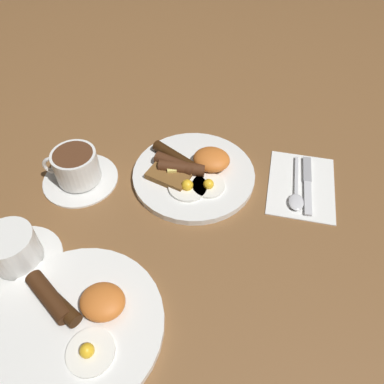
# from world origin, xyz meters

# --- Properties ---
(ground_plane) EXTENTS (3.00, 3.00, 0.00)m
(ground_plane) POSITION_xyz_m (0.00, 0.00, 0.00)
(ground_plane) COLOR brown
(breakfast_plate_near) EXTENTS (0.27, 0.27, 0.05)m
(breakfast_plate_near) POSITION_xyz_m (0.00, -0.00, 0.02)
(breakfast_plate_near) COLOR white
(breakfast_plate_near) RESTS_ON ground_plane
(breakfast_plate_far) EXTENTS (0.29, 0.29, 0.05)m
(breakfast_plate_far) POSITION_xyz_m (0.09, 0.37, 0.01)
(breakfast_plate_far) COLOR white
(breakfast_plate_far) RESTS_ON ground_plane
(teacup_near) EXTENTS (0.16, 0.16, 0.08)m
(teacup_near) POSITION_xyz_m (0.24, 0.08, 0.03)
(teacup_near) COLOR white
(teacup_near) RESTS_ON ground_plane
(teacup_far) EXTENTS (0.15, 0.15, 0.08)m
(teacup_far) POSITION_xyz_m (0.25, 0.29, 0.03)
(teacup_far) COLOR white
(teacup_far) RESTS_ON ground_plane
(napkin) EXTENTS (0.15, 0.20, 0.01)m
(napkin) POSITION_xyz_m (-0.23, -0.04, 0.00)
(napkin) COLOR white
(napkin) RESTS_ON ground_plane
(knife) EXTENTS (0.03, 0.17, 0.01)m
(knife) POSITION_xyz_m (-0.24, -0.05, 0.01)
(knife) COLOR silver
(knife) RESTS_ON napkin
(spoon) EXTENTS (0.04, 0.16, 0.01)m
(spoon) POSITION_xyz_m (-0.22, 0.00, 0.01)
(spoon) COLOR silver
(spoon) RESTS_ON napkin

